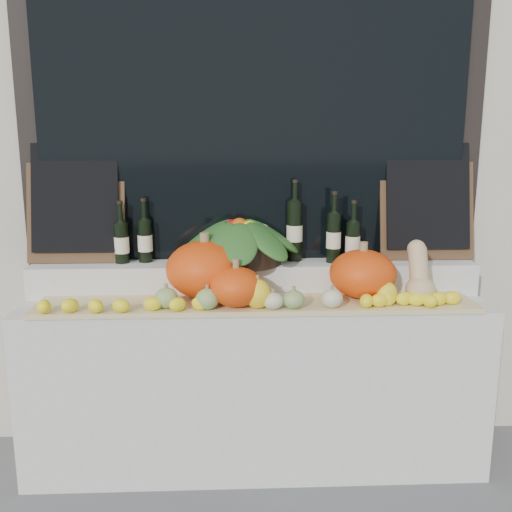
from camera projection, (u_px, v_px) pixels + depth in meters
storefront_facade at (250, 37)px, 3.29m from camera, size 7.00×0.94×4.50m
display_sill at (255, 381)px, 2.96m from camera, size 2.30×0.55×0.88m
rear_tier at (254, 277)px, 3.00m from camera, size 2.30×0.25×0.16m
straw_bedding at (256, 304)px, 2.74m from camera, size 2.10×0.32×0.02m
pumpkin_left at (205, 269)px, 2.80m from camera, size 0.47×0.47×0.28m
pumpkin_right at (363, 274)px, 2.79m from camera, size 0.33×0.33×0.24m
pumpkin_center at (236, 287)px, 2.66m from camera, size 0.33×0.33×0.19m
butternut_squash at (419, 276)px, 2.73m from camera, size 0.14×0.21×0.29m
decorative_gourds at (270, 297)px, 2.64m from camera, size 1.14×0.16×0.16m
lemon_heap at (257, 302)px, 2.63m from camera, size 2.20×0.16×0.06m
produce_bowl at (240, 240)px, 2.94m from camera, size 0.66×0.66×0.25m
wine_bottle_far_left at (122, 242)px, 2.94m from camera, size 0.08×0.08×0.32m
wine_bottle_near_left at (145, 240)px, 2.96m from camera, size 0.08×0.08×0.33m
wine_bottle_tall at (295, 230)px, 2.99m from camera, size 0.08×0.08×0.43m
wine_bottle_near_right at (334, 237)px, 2.95m from camera, size 0.08×0.08×0.37m
wine_bottle_far_right at (353, 241)px, 2.96m from camera, size 0.08×0.08×0.32m
chalkboard_left at (76, 201)px, 2.94m from camera, size 0.50×0.15×0.61m
chalkboard_right at (427, 199)px, 3.01m from camera, size 0.50×0.15×0.61m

